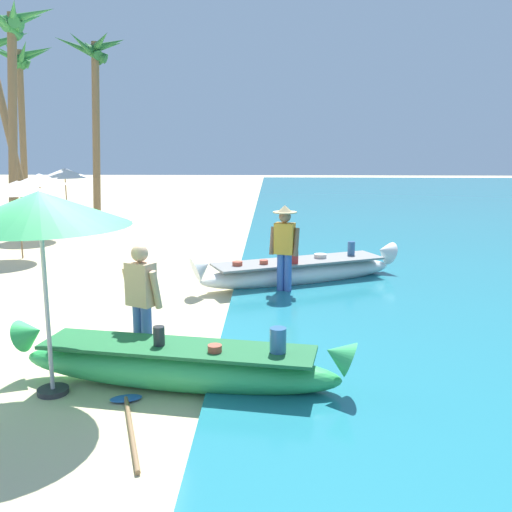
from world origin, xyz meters
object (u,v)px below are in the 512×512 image
at_px(boat_white_midground, 299,271).
at_px(palm_tree_leaning_seaward, 20,74).
at_px(palm_tree_far_behind, 13,50).
at_px(palm_tree_tall_inland, 95,70).
at_px(patio_umbrella_large, 40,210).
at_px(person_tourist_customer, 141,298).
at_px(paddle, 129,418).
at_px(boat_green_foreground, 178,365).
at_px(person_vendor_hatted, 285,244).

distance_m(boat_white_midground, palm_tree_leaning_seaward, 18.69).
distance_m(palm_tree_leaning_seaward, palm_tree_far_behind, 7.34).
height_order(palm_tree_tall_inland, palm_tree_leaning_seaward, palm_tree_leaning_seaward).
xyz_separation_m(boat_white_midground, patio_umbrella_large, (-3.07, -5.16, 1.85)).
height_order(boat_white_midground, person_tourist_customer, person_tourist_customer).
height_order(patio_umbrella_large, paddle, patio_umbrella_large).
height_order(boat_green_foreground, palm_tree_far_behind, palm_tree_far_behind).
distance_m(boat_green_foreground, person_vendor_hatted, 4.45).
distance_m(person_tourist_customer, palm_tree_far_behind, 13.80).
xyz_separation_m(boat_white_midground, palm_tree_leaning_seaward, (-11.30, 13.92, 5.30)).
distance_m(person_vendor_hatted, palm_tree_leaning_seaward, 18.93).
bearing_deg(boat_green_foreground, patio_umbrella_large, -173.30).
xyz_separation_m(person_vendor_hatted, person_tourist_customer, (-1.90, -3.42, -0.09)).
bearing_deg(paddle, person_tourist_customer, 96.99).
distance_m(boat_green_foreground, patio_umbrella_large, 2.35).
distance_m(person_vendor_hatted, palm_tree_tall_inland, 14.00).
relative_size(boat_white_midground, palm_tree_far_behind, 0.62).
bearing_deg(paddle, boat_green_foreground, 64.43).
relative_size(boat_green_foreground, person_vendor_hatted, 2.43).
bearing_deg(boat_white_midground, person_vendor_hatted, -111.23).
bearing_deg(paddle, patio_umbrella_large, 148.53).
relative_size(patio_umbrella_large, palm_tree_leaning_seaward, 0.34).
distance_m(palm_tree_far_behind, paddle, 15.50).
xyz_separation_m(patio_umbrella_large, paddle, (1.05, -0.64, -2.11)).
xyz_separation_m(boat_green_foreground, paddle, (-0.39, -0.81, -0.27)).
bearing_deg(person_vendor_hatted, boat_green_foreground, -107.44).
bearing_deg(patio_umbrella_large, paddle, -31.47).
relative_size(palm_tree_tall_inland, palm_tree_leaning_seaward, 0.97).
bearing_deg(palm_tree_far_behind, person_vendor_hatted, -43.75).
xyz_separation_m(person_tourist_customer, paddle, (0.19, -1.59, -0.86)).
xyz_separation_m(person_tourist_customer, patio_umbrella_large, (-0.86, -0.94, 1.25)).
height_order(patio_umbrella_large, palm_tree_leaning_seaward, palm_tree_leaning_seaward).
bearing_deg(palm_tree_leaning_seaward, boat_green_foreground, -62.92).
height_order(boat_green_foreground, boat_white_midground, boat_white_midground).
bearing_deg(palm_tree_leaning_seaward, paddle, -64.80).
relative_size(boat_green_foreground, boat_white_midground, 0.97).
bearing_deg(boat_white_midground, patio_umbrella_large, -120.70).
bearing_deg(palm_tree_tall_inland, palm_tree_leaning_seaward, 141.77).
xyz_separation_m(boat_green_foreground, person_vendor_hatted, (1.32, 4.20, 0.69)).
relative_size(boat_green_foreground, palm_tree_leaning_seaward, 0.60).
xyz_separation_m(boat_green_foreground, boat_white_midground, (1.63, 4.99, -0.01)).
bearing_deg(boat_white_midground, boat_green_foreground, -108.05).
height_order(palm_tree_tall_inland, paddle, palm_tree_tall_inland).
height_order(palm_tree_leaning_seaward, paddle, palm_tree_leaning_seaward).
xyz_separation_m(boat_green_foreground, person_tourist_customer, (-0.58, 0.78, 0.60)).
bearing_deg(person_vendor_hatted, palm_tree_tall_inland, 120.79).
xyz_separation_m(patio_umbrella_large, palm_tree_leaning_seaward, (-8.23, 19.08, 3.44)).
height_order(boat_white_midground, paddle, boat_white_midground).
xyz_separation_m(person_vendor_hatted, palm_tree_far_behind, (-8.25, 7.90, 4.58)).
xyz_separation_m(person_tourist_customer, palm_tree_far_behind, (-6.35, 11.32, 4.68)).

